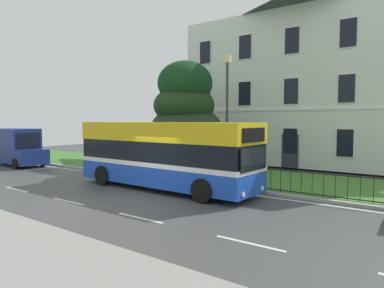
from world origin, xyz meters
TOP-DOWN VIEW (x-y plane):
  - ground_plane at (0.00, 1.28)m, footprint 60.00×56.00m
  - georgian_townhouse at (1.83, 16.59)m, footprint 16.96×9.30m
  - iron_verge_railing at (1.83, 4.40)m, footprint 13.10×0.04m
  - evergreen_tree at (-3.30, 7.74)m, footprint 5.00×4.91m
  - single_decker_bus at (-0.57, 2.39)m, footprint 9.40×2.78m
  - white_panel_van at (-14.73, 2.68)m, footprint 5.28×2.31m
  - street_lamp_post at (0.97, 5.48)m, footprint 0.36×0.24m
  - litter_bin at (-1.77, 4.98)m, footprint 0.47×0.47m

SIDE VIEW (x-z plane):
  - ground_plane at x=0.00m, z-range -0.10..0.08m
  - iron_verge_railing at x=1.83m, z-range 0.14..1.11m
  - litter_bin at x=-1.77m, z-range 0.12..1.31m
  - white_panel_van at x=-14.73m, z-range 0.03..2.64m
  - single_decker_bus at x=-0.57m, z-range 0.08..3.20m
  - evergreen_tree at x=-3.30m, z-range -0.41..6.47m
  - street_lamp_post at x=0.97m, z-range 0.60..6.94m
  - georgian_townhouse at x=1.83m, z-range 0.16..13.01m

